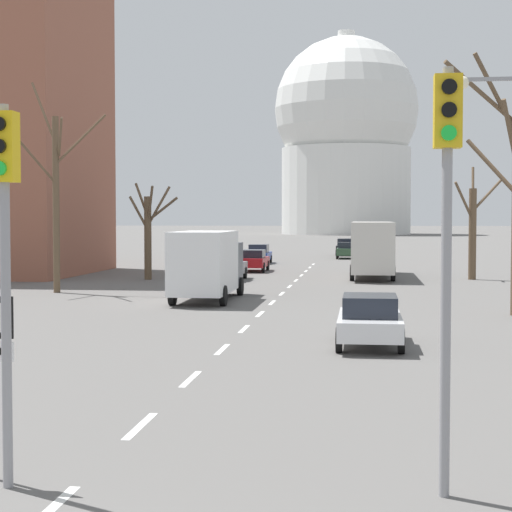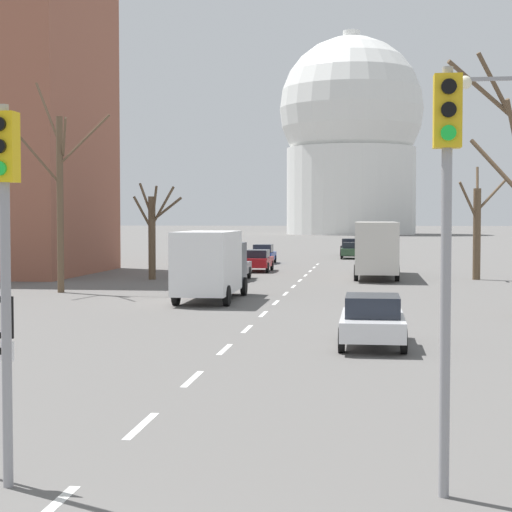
{
  "view_description": "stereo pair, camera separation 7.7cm",
  "coord_description": "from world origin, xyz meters",
  "px_view_note": "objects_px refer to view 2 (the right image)",
  "views": [
    {
      "loc": [
        3.95,
        -6.61,
        3.74
      ],
      "look_at": [
        2.4,
        5.74,
        3.18
      ],
      "focal_mm": 60.0,
      "sensor_mm": 36.0,
      "label": 1
    },
    {
      "loc": [
        4.02,
        -6.6,
        3.74
      ],
      "look_at": [
        2.4,
        5.74,
        3.18
      ],
      "focal_mm": 60.0,
      "sensor_mm": 36.0,
      "label": 2
    }
  ],
  "objects_px": {
    "sedan_far_left": "(350,250)",
    "traffic_signal_near_right": "(447,201)",
    "city_bus": "(376,245)",
    "sedan_near_right": "(372,320)",
    "delivery_truck": "(211,263)",
    "street_lamp_right": "(511,184)",
    "sedan_far_right": "(258,260)",
    "sedan_distant_centre": "(350,247)",
    "sedan_near_left": "(233,266)",
    "sedan_mid_centre": "(263,254)",
    "traffic_signal_centre_tall": "(5,222)"
  },
  "relations": [
    {
      "from": "sedan_far_left",
      "to": "traffic_signal_near_right",
      "type": "bearing_deg",
      "value": -87.76
    },
    {
      "from": "city_bus",
      "to": "sedan_near_right",
      "type": "bearing_deg",
      "value": -90.73
    },
    {
      "from": "city_bus",
      "to": "delivery_truck",
      "type": "distance_m",
      "value": 17.96
    },
    {
      "from": "traffic_signal_near_right",
      "to": "street_lamp_right",
      "type": "xyz_separation_m",
      "value": [
        2.75,
        12.08,
        0.7
      ]
    },
    {
      "from": "traffic_signal_near_right",
      "to": "street_lamp_right",
      "type": "bearing_deg",
      "value": 77.19
    },
    {
      "from": "delivery_truck",
      "to": "city_bus",
      "type": "bearing_deg",
      "value": 65.19
    },
    {
      "from": "sedan_far_right",
      "to": "sedan_distant_centre",
      "type": "bearing_deg",
      "value": 77.49
    },
    {
      "from": "delivery_truck",
      "to": "sedan_distant_centre",
      "type": "bearing_deg",
      "value": 83.69
    },
    {
      "from": "sedan_distant_centre",
      "to": "street_lamp_right",
      "type": "bearing_deg",
      "value": -84.84
    },
    {
      "from": "sedan_near_left",
      "to": "sedan_near_right",
      "type": "distance_m",
      "value": 27.0
    },
    {
      "from": "sedan_distant_centre",
      "to": "sedan_far_left",
      "type": "bearing_deg",
      "value": -88.41
    },
    {
      "from": "sedan_mid_centre",
      "to": "sedan_far_right",
      "type": "distance_m",
      "value": 10.62
    },
    {
      "from": "traffic_signal_near_right",
      "to": "sedan_distant_centre",
      "type": "height_order",
      "value": "traffic_signal_near_right"
    },
    {
      "from": "traffic_signal_near_right",
      "to": "sedan_mid_centre",
      "type": "xyz_separation_m",
      "value": [
        -9.54,
        58.0,
        -3.17
      ]
    },
    {
      "from": "traffic_signal_near_right",
      "to": "sedan_far_right",
      "type": "bearing_deg",
      "value": 100.31
    },
    {
      "from": "sedan_near_left",
      "to": "sedan_far_left",
      "type": "bearing_deg",
      "value": 77.13
    },
    {
      "from": "sedan_far_right",
      "to": "sedan_near_left",
      "type": "bearing_deg",
      "value": -93.05
    },
    {
      "from": "traffic_signal_centre_tall",
      "to": "sedan_far_left",
      "type": "height_order",
      "value": "traffic_signal_centre_tall"
    },
    {
      "from": "street_lamp_right",
      "to": "sedan_far_right",
      "type": "height_order",
      "value": "street_lamp_right"
    },
    {
      "from": "sedan_far_right",
      "to": "sedan_distant_centre",
      "type": "height_order",
      "value": "sedan_distant_centre"
    },
    {
      "from": "sedan_near_right",
      "to": "sedan_near_left",
      "type": "bearing_deg",
      "value": 107.65
    },
    {
      "from": "sedan_near_right",
      "to": "sedan_mid_centre",
      "type": "height_order",
      "value": "sedan_mid_centre"
    },
    {
      "from": "traffic_signal_near_right",
      "to": "sedan_near_right",
      "type": "xyz_separation_m",
      "value": [
        -0.89,
        13.39,
        -3.17
      ]
    },
    {
      "from": "sedan_far_left",
      "to": "traffic_signal_centre_tall",
      "type": "bearing_deg",
      "value": -92.82
    },
    {
      "from": "street_lamp_right",
      "to": "sedan_near_left",
      "type": "relative_size",
      "value": 1.71
    },
    {
      "from": "sedan_near_left",
      "to": "sedan_distant_centre",
      "type": "relative_size",
      "value": 1.12
    },
    {
      "from": "sedan_far_right",
      "to": "sedan_mid_centre",
      "type": "bearing_deg",
      "value": 94.9
    },
    {
      "from": "sedan_mid_centre",
      "to": "sedan_near_left",
      "type": "bearing_deg",
      "value": -88.59
    },
    {
      "from": "traffic_signal_centre_tall",
      "to": "sedan_distant_centre",
      "type": "distance_m",
      "value": 74.12
    },
    {
      "from": "sedan_far_right",
      "to": "delivery_truck",
      "type": "distance_m",
      "value": 21.14
    },
    {
      "from": "street_lamp_right",
      "to": "delivery_truck",
      "type": "bearing_deg",
      "value": 127.18
    },
    {
      "from": "city_bus",
      "to": "sedan_distant_centre",
      "type": "bearing_deg",
      "value": 94.24
    },
    {
      "from": "sedan_near_right",
      "to": "delivery_truck",
      "type": "relative_size",
      "value": 0.58
    },
    {
      "from": "sedan_far_right",
      "to": "traffic_signal_near_right",
      "type": "bearing_deg",
      "value": -79.69
    },
    {
      "from": "traffic_signal_centre_tall",
      "to": "sedan_distant_centre",
      "type": "relative_size",
      "value": 1.35
    },
    {
      "from": "traffic_signal_near_right",
      "to": "delivery_truck",
      "type": "xyz_separation_m",
      "value": [
        -8.05,
        26.31,
        -2.25
      ]
    },
    {
      "from": "sedan_near_right",
      "to": "sedan_far_right",
      "type": "height_order",
      "value": "sedan_far_right"
    },
    {
      "from": "traffic_signal_centre_tall",
      "to": "delivery_truck",
      "type": "distance_m",
      "value": 26.81
    },
    {
      "from": "sedan_distant_centre",
      "to": "city_bus",
      "type": "bearing_deg",
      "value": -85.76
    },
    {
      "from": "traffic_signal_near_right",
      "to": "sedan_far_right",
      "type": "height_order",
      "value": "traffic_signal_near_right"
    },
    {
      "from": "city_bus",
      "to": "delivery_truck",
      "type": "xyz_separation_m",
      "value": [
        -7.53,
        -16.3,
        -0.35
      ]
    },
    {
      "from": "sedan_near_left",
      "to": "city_bus",
      "type": "relative_size",
      "value": 0.41
    },
    {
      "from": "traffic_signal_near_right",
      "to": "city_bus",
      "type": "height_order",
      "value": "traffic_signal_near_right"
    },
    {
      "from": "sedan_near_left",
      "to": "sedan_distant_centre",
      "type": "distance_m",
      "value": 35.09
    },
    {
      "from": "delivery_truck",
      "to": "sedan_far_left",
      "type": "bearing_deg",
      "value": 82.48
    },
    {
      "from": "traffic_signal_near_right",
      "to": "sedan_near_left",
      "type": "distance_m",
      "value": 40.28
    },
    {
      "from": "sedan_far_left",
      "to": "sedan_near_right",
      "type": "bearing_deg",
      "value": -88.14
    },
    {
      "from": "sedan_near_right",
      "to": "sedan_distant_centre",
      "type": "relative_size",
      "value": 1.07
    },
    {
      "from": "traffic_signal_centre_tall",
      "to": "traffic_signal_near_right",
      "type": "relative_size",
      "value": 0.92
    },
    {
      "from": "sedan_near_left",
      "to": "city_bus",
      "type": "distance_m",
      "value": 9.32
    }
  ]
}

